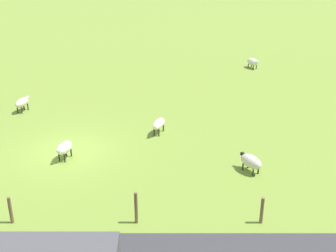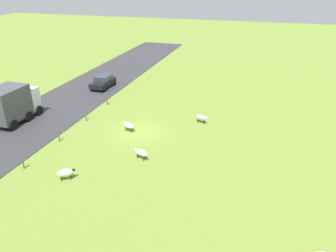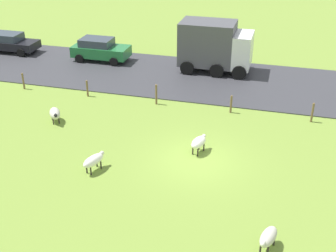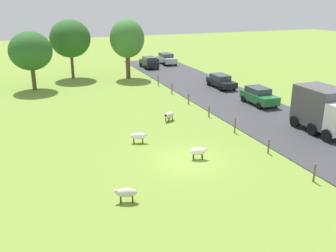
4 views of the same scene
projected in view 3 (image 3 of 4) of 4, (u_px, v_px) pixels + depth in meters
ground_plane at (196, 161)px, 20.71m from camera, size 160.00×160.00×0.00m
road_strip at (228, 81)px, 29.53m from camera, size 8.00×80.00×0.06m
sheep_0 at (268, 237)px, 15.25m from camera, size 1.27×0.79×0.80m
sheep_1 at (199, 142)px, 21.12m from camera, size 1.21×0.81×0.82m
sheep_3 at (94, 160)px, 19.72m from camera, size 1.32×0.84×0.77m
sheep_4 at (55, 114)px, 24.08m from camera, size 1.25×1.10×0.78m
fence_post_0 at (312, 113)px, 24.03m from camera, size 0.12×0.12×1.12m
fence_post_1 at (231, 104)px, 25.09m from camera, size 0.12×0.12×1.05m
fence_post_2 at (156, 94)px, 26.09m from camera, size 0.12×0.12×1.24m
fence_post_3 at (87, 88)px, 27.18m from camera, size 0.12×0.12×1.03m
fence_post_4 at (23, 81)px, 28.21m from camera, size 0.12×0.12×1.08m
truck_0 at (215, 45)px, 30.49m from camera, size 2.86×4.93×3.45m
car_3 at (100, 49)px, 32.89m from camera, size 2.11×4.21×1.66m
car_4 at (9, 42)px, 34.74m from camera, size 2.01×4.40×1.49m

